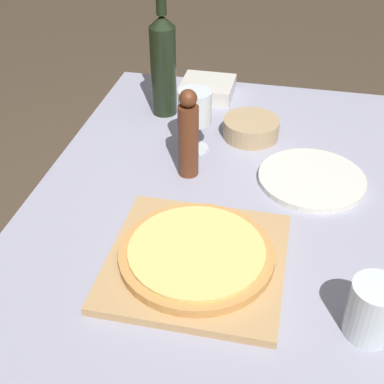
{
  "coord_description": "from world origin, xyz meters",
  "views": [
    {
      "loc": [
        0.11,
        -1.0,
        1.49
      ],
      "look_at": [
        -0.08,
        -0.1,
        0.81
      ],
      "focal_mm": 50.0,
      "sensor_mm": 36.0,
      "label": 1
    }
  ],
  "objects": [
    {
      "name": "pizza",
      "position": [
        -0.04,
        -0.25,
        0.78
      ],
      "size": [
        0.3,
        0.3,
        0.02
      ],
      "color": "#C68947",
      "rests_on": "cutting_board"
    },
    {
      "name": "small_bowl",
      "position": [
        -0.0,
        0.27,
        0.78
      ],
      "size": [
        0.15,
        0.15,
        0.05
      ],
      "color": "tan",
      "rests_on": "dining_table"
    },
    {
      "name": "dining_table",
      "position": [
        0.0,
        0.0,
        0.65
      ],
      "size": [
        0.93,
        1.2,
        0.75
      ],
      "color": "#9393A8",
      "rests_on": "ground_plane"
    },
    {
      "name": "pepper_mill",
      "position": [
        -0.13,
        0.06,
        0.86
      ],
      "size": [
        0.05,
        0.05,
        0.22
      ],
      "color": "#5B2D19",
      "rests_on": "dining_table"
    },
    {
      "name": "wine_glass",
      "position": [
        -0.14,
        0.17,
        0.87
      ],
      "size": [
        0.08,
        0.08,
        0.16
      ],
      "color": "silver",
      "rests_on": "dining_table"
    },
    {
      "name": "wine_bottle",
      "position": [
        -0.26,
        0.35,
        0.9
      ],
      "size": [
        0.07,
        0.07,
        0.36
      ],
      "color": "black",
      "rests_on": "dining_table"
    },
    {
      "name": "cutting_board",
      "position": [
        -0.04,
        -0.25,
        0.76
      ],
      "size": [
        0.34,
        0.34,
        0.02
      ],
      "color": "tan",
      "rests_on": "dining_table"
    },
    {
      "name": "food_container",
      "position": [
        -0.16,
        0.49,
        0.77
      ],
      "size": [
        0.16,
        0.15,
        0.04
      ],
      "color": "beige",
      "rests_on": "dining_table"
    },
    {
      "name": "ground_plane",
      "position": [
        0.0,
        0.0,
        0.0
      ],
      "size": [
        12.0,
        12.0,
        0.0
      ],
      "primitive_type": "plane",
      "color": "#4C3D2D"
    },
    {
      "name": "dinner_plate",
      "position": [
        0.17,
        0.09,
        0.76
      ],
      "size": [
        0.26,
        0.26,
        0.01
      ],
      "color": "silver",
      "rests_on": "dining_table"
    },
    {
      "name": "drinking_tumbler",
      "position": [
        0.28,
        -0.35,
        0.8
      ],
      "size": [
        0.09,
        0.09,
        0.11
      ],
      "color": "silver",
      "rests_on": "dining_table"
    }
  ]
}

